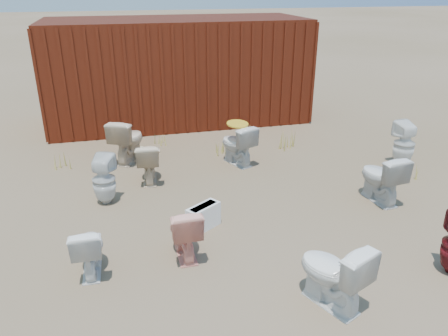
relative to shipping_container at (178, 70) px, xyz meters
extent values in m
plane|color=brown|center=(0.00, -5.20, -1.20)|extent=(100.00, 100.00, 0.00)
cube|color=#4B160C|center=(0.00, 0.00, 0.00)|extent=(6.00, 2.40, 2.40)
imported|color=white|center=(-1.98, -6.01, -0.88)|extent=(0.37, 0.64, 0.64)
imported|color=#F8A28F|center=(-0.84, -5.93, -0.85)|extent=(0.40, 0.69, 0.70)
imported|color=white|center=(0.51, -7.21, -0.80)|extent=(0.72, 0.89, 0.79)
imported|color=silver|center=(2.35, -5.21, -0.81)|extent=(0.53, 0.82, 0.79)
imported|color=white|center=(-1.80, -4.24, -0.81)|extent=(0.46, 0.46, 0.79)
imported|color=beige|center=(-1.08, -3.59, -0.85)|extent=(0.46, 0.72, 0.70)
imported|color=beige|center=(-1.37, -2.57, -0.78)|extent=(0.81, 0.95, 0.84)
imported|color=silver|center=(0.61, -3.20, -0.81)|extent=(0.69, 0.86, 0.77)
imported|color=white|center=(3.58, -4.03, -0.78)|extent=(0.40, 0.41, 0.84)
ellipsoid|color=gold|center=(0.61, -3.20, -0.42)|extent=(0.39, 0.49, 0.02)
cube|color=white|center=(-0.48, -5.36, -1.02)|extent=(0.53, 0.44, 0.35)
ellipsoid|color=tan|center=(-0.93, -2.15, -1.19)|extent=(0.47, 0.56, 0.02)
ellipsoid|color=#C2B88C|center=(-1.20, -2.02, -1.19)|extent=(0.59, 0.58, 0.02)
cone|color=#B2A347|center=(-2.56, -2.62, -1.06)|extent=(0.36, 0.36, 0.28)
cone|color=#B2A347|center=(0.43, -2.66, -1.07)|extent=(0.32, 0.32, 0.27)
cone|color=#B2A347|center=(1.82, -2.68, -1.03)|extent=(0.36, 0.36, 0.35)
cone|color=#B2A347|center=(-0.68, -1.78, -1.09)|extent=(0.30, 0.30, 0.23)
cone|color=#B2A347|center=(1.25, -1.70, -1.07)|extent=(0.34, 0.34, 0.26)
cone|color=#B2A347|center=(3.35, -4.60, -1.06)|extent=(0.28, 0.28, 0.28)
camera|label=1|loc=(-1.50, -10.56, 1.99)|focal=35.00mm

